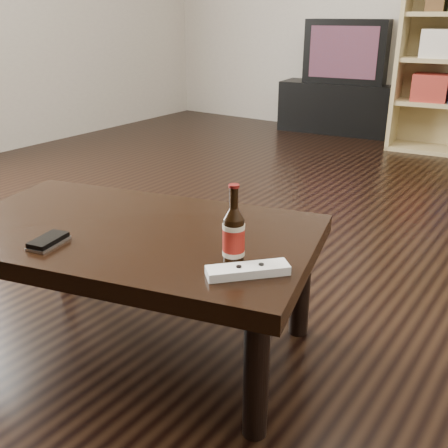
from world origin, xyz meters
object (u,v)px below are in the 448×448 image
Objects in this scene: beer_bottle at (234,236)px; remote at (248,270)px; phone at (48,241)px; coffee_table at (132,245)px; tv_stand at (345,106)px; tv at (350,51)px.

remote is at bearing -29.04° from beer_bottle.
remote is (0.56, 0.17, 0.00)m from phone.
beer_bottle is (0.38, -0.01, 0.13)m from coffee_table.
beer_bottle reaches higher than remote.
phone is at bearing -120.64° from remote.
tv is (0.00, -0.00, 0.48)m from tv_stand.
coffee_table is at bearing -84.81° from tv.
beer_bottle is at bearing 10.39° from phone.
beer_bottle is 0.53m from phone.
tv reaches higher than tv_stand.
phone is at bearing -115.50° from coffee_table.
coffee_table is 5.80× the size of beer_bottle.
tv is at bearing 108.28° from beer_bottle.
tv_stand is at bearing 108.28° from beer_bottle.
phone is at bearing -157.18° from beer_bottle.
coffee_table is 9.41× the size of phone.
beer_bottle is 0.10m from remote.
beer_bottle is at bearing -2.18° from coffee_table.
phone is at bearing -87.05° from tv.
tv_stand reaches higher than coffee_table.
tv is at bearing 87.97° from phone.
tv_stand reaches higher than phone.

